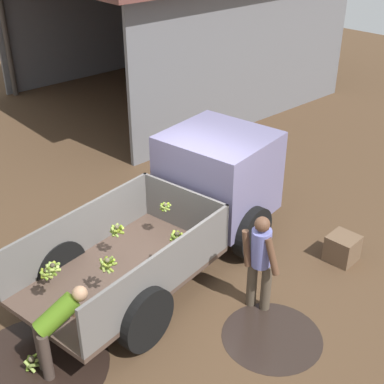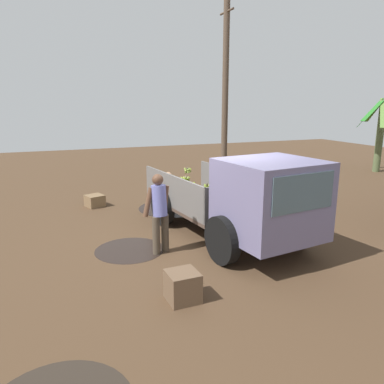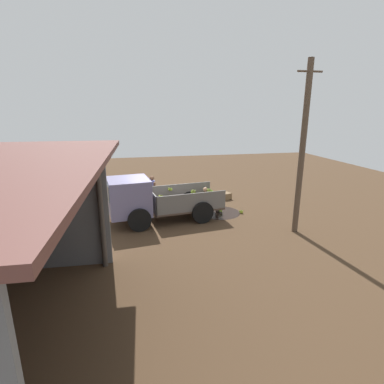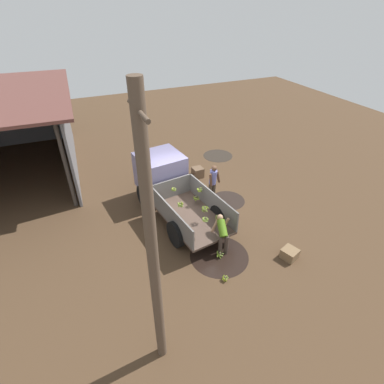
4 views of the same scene
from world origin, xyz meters
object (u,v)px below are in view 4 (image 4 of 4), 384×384
at_px(banana_bunch_on_ground_1, 225,278).
at_px(wooden_crate_1, 198,172).
at_px(cargo_truck, 166,181).
at_px(wooden_crate_0, 290,254).
at_px(person_worker_loading, 222,233).
at_px(banana_bunch_on_ground_0, 220,254).
at_px(utility_pole, 153,256).
at_px(person_foreground_visitor, 213,181).

relative_size(banana_bunch_on_ground_1, wooden_crate_1, 0.46).
relative_size(cargo_truck, wooden_crate_0, 10.56).
relative_size(person_worker_loading, wooden_crate_0, 2.50).
height_order(banana_bunch_on_ground_0, banana_bunch_on_ground_1, banana_bunch_on_ground_0).
bearing_deg(person_worker_loading, banana_bunch_on_ground_0, 158.21).
distance_m(utility_pole, wooden_crate_1, 8.94).
bearing_deg(utility_pole, banana_bunch_on_ground_0, -51.01).
xyz_separation_m(cargo_truck, person_worker_loading, (-3.31, -0.75, -0.33)).
xyz_separation_m(utility_pole, banana_bunch_on_ground_1, (1.31, -2.44, -3.14)).
bearing_deg(banana_bunch_on_ground_1, cargo_truck, 2.72).
relative_size(cargo_truck, banana_bunch_on_ground_1, 22.77).
xyz_separation_m(person_foreground_visitor, wooden_crate_0, (-4.01, -0.80, -0.73)).
relative_size(wooden_crate_0, wooden_crate_1, 1.00).
bearing_deg(wooden_crate_1, cargo_truck, 124.70).
bearing_deg(wooden_crate_0, banana_bunch_on_ground_0, 65.60).
height_order(wooden_crate_0, wooden_crate_1, wooden_crate_1).
relative_size(utility_pole, banana_bunch_on_ground_1, 29.12).
bearing_deg(person_worker_loading, wooden_crate_1, -1.79).
bearing_deg(person_worker_loading, wooden_crate_0, -111.06).
distance_m(cargo_truck, utility_pole, 6.64).
xyz_separation_m(person_foreground_visitor, banana_bunch_on_ground_1, (-3.99, 1.59, -0.81)).
xyz_separation_m(person_worker_loading, wooden_crate_0, (-1.26, -1.84, -0.54)).
height_order(cargo_truck, wooden_crate_1, cargo_truck).
distance_m(utility_pole, banana_bunch_on_ground_1, 4.19).
bearing_deg(banana_bunch_on_ground_1, person_worker_loading, -23.38).
bearing_deg(person_worker_loading, cargo_truck, 26.15).
bearing_deg(banana_bunch_on_ground_0, wooden_crate_1, -16.57).
relative_size(person_foreground_visitor, wooden_crate_1, 3.43).
relative_size(utility_pole, person_foreground_visitor, 3.94).
relative_size(person_worker_loading, banana_bunch_on_ground_0, 4.82).
bearing_deg(utility_pole, person_worker_loading, -49.43).
xyz_separation_m(utility_pole, wooden_crate_1, (7.27, -4.25, -3.00)).
distance_m(person_foreground_visitor, person_worker_loading, 2.95).
distance_m(wooden_crate_0, wooden_crate_1, 6.01).
xyz_separation_m(person_worker_loading, banana_bunch_on_ground_1, (-1.24, 0.54, -0.62)).
bearing_deg(cargo_truck, wooden_crate_1, -63.09).
relative_size(person_worker_loading, banana_bunch_on_ground_1, 5.40).
distance_m(cargo_truck, person_foreground_visitor, 1.89).
xyz_separation_m(cargo_truck, banana_bunch_on_ground_0, (-3.63, -0.53, -0.92)).
height_order(person_worker_loading, banana_bunch_on_ground_0, person_worker_loading).
bearing_deg(person_foreground_visitor, cargo_truck, -127.68).
height_order(person_worker_loading, wooden_crate_1, person_worker_loading).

